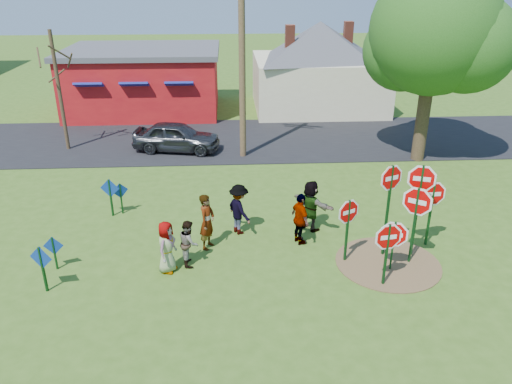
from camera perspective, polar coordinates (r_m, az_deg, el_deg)
ground at (r=16.15m, az=-1.75°, el=-6.76°), size 120.00×120.00×0.00m
road at (r=26.68m, az=-2.48°, el=6.01°), size 120.00×7.50×0.04m
dirt_patch at (r=16.03m, az=14.82°, el=-7.85°), size 3.20×3.20×0.03m
red_building at (r=32.90m, az=-12.61°, el=12.43°), size 9.40×7.69×3.90m
cream_house at (r=32.84m, az=7.17°, el=14.49°), size 9.40×9.40×6.50m
stop_sign_a at (r=14.31m, az=14.83°, el=-5.51°), size 1.06×0.18×2.09m
stop_sign_b at (r=15.42m, az=15.09°, el=0.49°), size 1.00×0.47×3.18m
stop_sign_c at (r=15.68m, az=18.25°, el=0.21°), size 1.09×0.36×3.19m
stop_sign_d at (r=16.71m, az=19.52°, el=-0.69°), size 1.12×0.09×2.38m
stop_sign_e at (r=15.20m, az=15.49°, el=-4.96°), size 1.04×0.36×1.76m
stop_sign_f at (r=15.41m, az=17.89°, el=-1.66°), size 0.98×0.72×2.67m
stop_sign_g at (r=15.17m, az=10.49°, el=-2.84°), size 0.92×0.50×2.21m
blue_diamond_a at (r=15.02m, az=-23.26°, el=-7.55°), size 0.67×0.25×1.43m
blue_diamond_b at (r=16.07m, az=-22.09°, el=-6.10°), size 0.60×0.06×1.10m
blue_diamond_c at (r=18.74m, az=-16.31°, el=-0.13°), size 0.70×0.16×1.46m
blue_diamond_d at (r=18.88m, az=-15.21°, el=-0.31°), size 0.52×0.31×1.21m
person_a at (r=14.98m, az=-10.18°, el=-6.21°), size 0.76×0.93×1.63m
person_b at (r=15.99m, az=-5.61°, el=-3.39°), size 0.68×0.80×1.87m
person_c at (r=15.29m, az=-7.68°, el=-5.74°), size 0.64×0.78×1.46m
person_d at (r=16.83m, az=-1.95°, el=-1.99°), size 1.15×1.32×1.77m
person_e at (r=16.24m, az=5.08°, el=-3.10°), size 0.75×1.12×1.77m
person_f at (r=17.15m, az=6.26°, el=-1.55°), size 1.52×1.59×1.80m
suv at (r=25.01m, az=-9.06°, el=6.27°), size 4.48×2.47×1.44m
utility_pole at (r=23.04m, az=-1.62°, el=16.09°), size 2.28×0.88×9.66m
leafy_tree at (r=23.84m, az=19.99°, el=16.25°), size 6.12×5.58×8.70m
bare_tree_west at (r=26.04m, az=-21.83°, el=12.38°), size 1.80×1.80×5.79m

